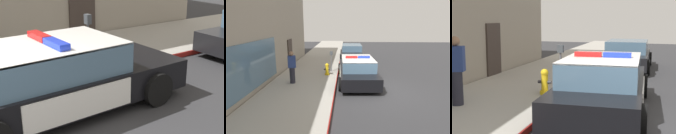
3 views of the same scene
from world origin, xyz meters
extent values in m
cube|color=#382D28|center=(4.99, 5.54, 1.05)|extent=(1.00, 0.08, 2.10)
cube|color=black|center=(1.84, 0.80, 0.50)|extent=(5.10, 2.12, 0.60)
cube|color=silver|center=(3.45, 0.87, 0.67)|extent=(1.79, 1.94, 0.05)
cube|color=silver|center=(1.70, 1.76, 0.50)|extent=(2.11, 0.12, 0.51)
cube|color=silver|center=(1.78, -0.17, 0.50)|extent=(2.11, 0.12, 0.51)
cube|color=yellow|center=(1.70, 1.78, 0.50)|extent=(0.22, 0.02, 0.26)
cube|color=slate|center=(1.64, 0.79, 1.07)|extent=(2.68, 1.83, 0.60)
cube|color=silver|center=(1.64, 0.79, 1.36)|extent=(2.68, 1.83, 0.04)
cube|color=red|center=(1.63, 1.13, 1.44)|extent=(0.23, 0.66, 0.11)
cube|color=blue|center=(1.66, 0.45, 1.44)|extent=(0.23, 0.66, 0.11)
cylinder|color=black|center=(3.46, 1.82, 0.34)|extent=(0.69, 0.25, 0.68)
cylinder|color=black|center=(3.54, -0.09, 0.34)|extent=(0.69, 0.25, 0.68)
cylinder|color=gold|center=(2.53, 2.59, 0.20)|extent=(0.28, 0.28, 0.10)
cylinder|color=gold|center=(2.53, 2.59, 0.47)|extent=(0.19, 0.19, 0.45)
sphere|color=gold|center=(2.53, 2.59, 0.77)|extent=(0.22, 0.22, 0.22)
cylinder|color=#333338|center=(2.53, 2.59, 0.84)|extent=(0.06, 0.06, 0.05)
cylinder|color=#333338|center=(2.53, 2.45, 0.50)|extent=(0.09, 0.10, 0.09)
cylinder|color=#333338|center=(2.53, 2.74, 0.50)|extent=(0.09, 0.10, 0.09)
cylinder|color=#333338|center=(2.68, 2.59, 0.46)|extent=(0.10, 0.12, 0.12)
cylinder|color=black|center=(7.37, 1.86, 0.32)|extent=(0.64, 0.21, 0.64)
cylinder|color=slate|center=(3.40, 2.39, 0.70)|extent=(0.06, 0.06, 1.10)
cube|color=#474C51|center=(3.40, 2.39, 1.37)|extent=(0.12, 0.18, 0.24)
camera|label=1|loc=(-0.69, -4.76, 2.95)|focal=54.25mm
camera|label=2|loc=(-9.17, 1.41, 3.37)|focal=31.69mm
camera|label=3|loc=(-5.96, -0.54, 2.31)|focal=52.11mm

